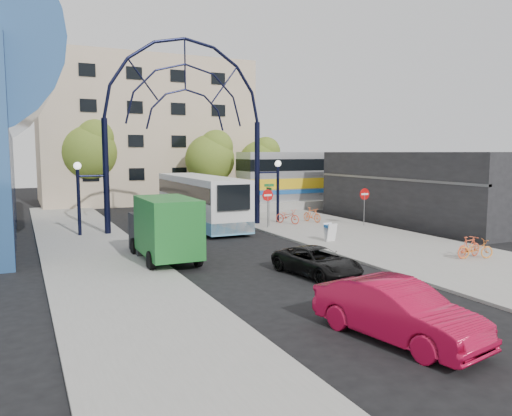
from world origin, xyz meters
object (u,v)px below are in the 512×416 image
bike_far_b (469,247)px  street_name_sign (269,196)px  do_not_enter_sign (364,198)px  red_sedan (397,311)px  bike_near_b (312,215)px  gateway_arch (185,95)px  bike_far_a (475,249)px  stop_sign (268,199)px  train_car (363,174)px  sandwich_board (330,230)px  green_truck (163,229)px  black_suv (317,262)px  tree_north_c (261,159)px  tree_north_a (212,156)px  bike_near_a (288,216)px  tree_north_b (90,149)px  city_bus (200,200)px

bike_far_b → street_name_sign: bearing=8.1°
do_not_enter_sign → red_sedan: 20.48m
bike_near_b → bike_far_b: bearing=-102.8°
gateway_arch → bike_far_a: (9.10, -14.67, -7.99)m
stop_sign → train_car: bearing=33.3°
sandwich_board → train_car: bearing=48.1°
green_truck → bike_far_b: (12.81, -6.01, -0.86)m
stop_sign → sandwich_board: (0.80, -6.02, -1.25)m
gateway_arch → green_truck: gateway_arch is taller
black_suv → bike_near_b: (7.66, 12.73, 0.04)m
tree_north_c → green_truck: 27.55m
sandwich_board → street_name_sign: bearing=93.5°
tree_north_a → black_suv: (-5.05, -25.76, -4.03)m
tree_north_a → bike_far_b: (2.88, -26.32, -3.99)m
bike_near_a → bike_near_b: (1.92, -0.07, -0.00)m
do_not_enter_sign → tree_north_a: tree_north_a is taller
green_truck → do_not_enter_sign: bearing=17.0°
bike_far_a → tree_north_b: bearing=42.7°
bike_near_a → stop_sign: bearing=178.8°
gateway_arch → tree_north_b: (-3.88, 15.93, -3.29)m
black_suv → sandwich_board: bearing=43.2°
sandwich_board → train_car: (14.40, 16.02, 2.16)m
tree_north_a → bike_near_b: tree_north_a is taller
street_name_sign → bike_far_b: (3.80, -12.99, -1.51)m
sandwich_board → bike_near_a: size_ratio=0.52×
bike_far_a → green_truck: bearing=83.8°
bike_near_a → red_sedan: bearing=-138.0°
bike_near_a → bike_far_b: 13.54m
tree_north_a → tree_north_c: 6.33m
stop_sign → tree_north_c: (7.32, 15.93, 2.28)m
do_not_enter_sign → green_truck: green_truck is taller
gateway_arch → bike_far_b: 18.74m
do_not_enter_sign → tree_north_a: bearing=107.0°
gateway_arch → bike_near_a: (6.81, -1.03, -7.94)m
bike_far_a → street_name_sign: bearing=36.1°
tree_north_c → red_sedan: bearing=-110.4°
train_car → city_bus: (-18.59, -6.44, -1.14)m
tree_north_a → black_suv: size_ratio=1.69×
stop_sign → bike_far_a: bearing=-71.3°
train_car → bike_near_a: 16.15m
black_suv → bike_near_b: black_suv is taller
gateway_arch → bike_near_a: 10.51m
stop_sign → bike_far_b: (4.20, -12.39, -1.37)m
gateway_arch → tree_north_a: bearing=62.8°
city_bus → bike_near_a: bearing=-24.9°
street_name_sign → bike_near_b: street_name_sign is taller
green_truck → black_suv: bearing=-47.7°
stop_sign → bike_far_a: (4.30, -12.67, -1.43)m
sandwich_board → red_sedan: (-6.38, -12.69, 0.05)m
gateway_arch → street_name_sign: size_ratio=4.87×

